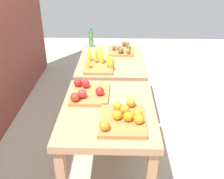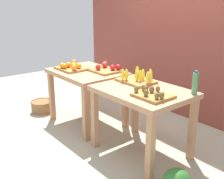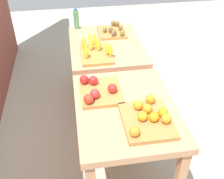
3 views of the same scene
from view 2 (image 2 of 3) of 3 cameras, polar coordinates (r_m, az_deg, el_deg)
The scene contains 10 objects.
ground_plane at distance 3.80m, azimuth -0.11°, elevation -9.42°, with size 8.00×8.00×0.00m, color #AAA892.
back_wall at distance 4.37m, azimuth 14.23°, elevation 14.12°, with size 4.40×0.12×3.00m, color brown.
display_table_left at distance 3.98m, azimuth -5.20°, elevation 2.21°, with size 1.04×0.80×0.79m.
display_table_right at distance 3.15m, azimuth 6.31°, elevation -2.00°, with size 1.04×0.80×0.79m.
orange_bin at distance 4.04m, azimuth -8.32°, elevation 4.60°, with size 0.44×0.36×0.11m.
apple_bin at distance 3.89m, azimuth -1.22°, elevation 4.28°, with size 0.40×0.35×0.11m.
banana_crate at distance 3.35m, azimuth 5.23°, elevation 2.23°, with size 0.45×0.33×0.17m.
kiwi_bin at distance 2.86m, azimuth 8.26°, elevation -0.96°, with size 0.36×0.32×0.10m.
water_bottle at distance 3.02m, azimuth 16.76°, elevation 1.23°, with size 0.06×0.06×0.25m.
wicker_basket at distance 4.68m, azimuth -14.25°, elevation -3.29°, with size 0.36×0.36×0.19m.
Camera 2 is at (2.63, -2.13, 1.73)m, focal length 44.34 mm.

